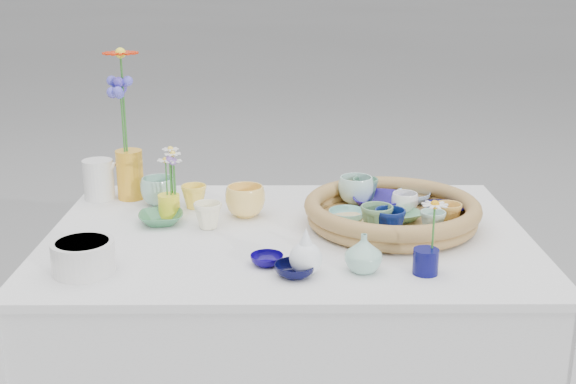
{
  "coord_description": "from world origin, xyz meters",
  "views": [
    {
      "loc": [
        -0.01,
        -1.79,
        1.43
      ],
      "look_at": [
        0.0,
        0.02,
        0.87
      ],
      "focal_mm": 45.0,
      "sensor_mm": 36.0,
      "label": 1
    }
  ],
  "objects": [
    {
      "name": "daisy_posy",
      "position": [
        -0.32,
        0.14,
        0.9
      ],
      "size": [
        0.08,
        0.08,
        0.14
      ],
      "primitive_type": null,
      "rotation": [
        0.0,
        0.0,
        -0.06
      ],
      "color": "white",
      "rests_on": "daisy_cup"
    },
    {
      "name": "tray_ceramic_6",
      "position": [
        0.2,
        0.19,
        0.82
      ],
      "size": [
        0.13,
        0.13,
        0.08
      ],
      "primitive_type": "imported",
      "rotation": [
        0.0,
        0.0,
        0.38
      ],
      "color": "silver",
      "rests_on": "wicker_tray"
    },
    {
      "name": "loose_ceramic_6",
      "position": [
        0.01,
        -0.28,
        0.78
      ],
      "size": [
        0.11,
        0.11,
        0.03
      ],
      "primitive_type": "imported",
      "rotation": [
        0.0,
        0.0,
        0.19
      ],
      "color": "black",
      "rests_on": "display_table"
    },
    {
      "name": "tray_ceramic_0",
      "position": [
        0.26,
        0.15,
        0.8
      ],
      "size": [
        0.17,
        0.17,
        0.04
      ],
      "primitive_type": "imported",
      "rotation": [
        0.0,
        0.0,
        -0.17
      ],
      "color": "#140969",
      "rests_on": "wicker_tray"
    },
    {
      "name": "tray_ceramic_12",
      "position": [
        0.22,
        0.21,
        0.82
      ],
      "size": [
        0.09,
        0.09,
        0.07
      ],
      "primitive_type": "imported",
      "rotation": [
        0.0,
        0.0,
        -0.17
      ],
      "color": "#508064",
      "rests_on": "wicker_tray"
    },
    {
      "name": "bud_vase_cobalt",
      "position": [
        0.31,
        -0.27,
        0.79
      ],
      "size": [
        0.07,
        0.07,
        0.06
      ],
      "primitive_type": "cylinder",
      "rotation": [
        0.0,
        0.0,
        0.28
      ],
      "color": "#080849",
      "rests_on": "display_table"
    },
    {
      "name": "bud_vase_paleblue",
      "position": [
        0.04,
        -0.27,
        0.82
      ],
      "size": [
        0.08,
        0.08,
        0.12
      ],
      "primitive_type": null,
      "rotation": [
        0.0,
        0.0,
        0.11
      ],
      "color": "white",
      "rests_on": "display_table"
    },
    {
      "name": "tall_vase_yellow",
      "position": [
        -0.47,
        0.3,
        0.84
      ],
      "size": [
        0.08,
        0.08,
        0.15
      ],
      "primitive_type": "cylinder",
      "rotation": [
        0.0,
        0.0,
        -0.0
      ],
      "color": "gold",
      "rests_on": "display_table"
    },
    {
      "name": "loose_ceramic_0",
      "position": [
        -0.27,
        0.21,
        0.8
      ],
      "size": [
        0.08,
        0.08,
        0.07
      ],
      "primitive_type": "imported",
      "rotation": [
        0.0,
        0.0,
        0.07
      ],
      "color": "#FFD848",
      "rests_on": "display_table"
    },
    {
      "name": "loose_ceramic_1",
      "position": [
        -0.12,
        0.13,
        0.81
      ],
      "size": [
        0.14,
        0.14,
        0.09
      ],
      "primitive_type": "imported",
      "rotation": [
        0.0,
        0.0,
        -0.37
      ],
      "color": "#FFD066",
      "rests_on": "display_table"
    },
    {
      "name": "loose_ceramic_5",
      "position": [
        -0.38,
        0.24,
        0.81
      ],
      "size": [
        0.12,
        0.12,
        0.08
      ],
      "primitive_type": "imported",
      "rotation": [
        0.0,
        0.0,
        0.14
      ],
      "color": "#94C6B4",
      "rests_on": "display_table"
    },
    {
      "name": "single_daisy",
      "position": [
        0.33,
        -0.26,
        0.88
      ],
      "size": [
        0.07,
        0.07,
        0.12
      ],
      "primitive_type": null,
      "rotation": [
        0.0,
        0.0,
        0.1
      ],
      "color": "white",
      "rests_on": "bud_vase_cobalt"
    },
    {
      "name": "tray_ceramic_2",
      "position": [
        0.42,
        -0.01,
        0.82
      ],
      "size": [
        0.08,
        0.08,
        0.06
      ],
      "primitive_type": "imported",
      "rotation": [
        0.0,
        0.0,
        -0.16
      ],
      "color": "gold",
      "rests_on": "wicker_tray"
    },
    {
      "name": "tray_ceramic_5",
      "position": [
        0.16,
        0.04,
        0.8
      ],
      "size": [
        0.1,
        0.1,
        0.03
      ],
      "primitive_type": "imported",
      "rotation": [
        0.0,
        0.0,
        0.08
      ],
      "color": "#90DCD5",
      "rests_on": "wicker_tray"
    },
    {
      "name": "gerbera",
      "position": [
        -0.48,
        0.29,
        1.06
      ],
      "size": [
        0.12,
        0.12,
        0.31
      ],
      "primitive_type": null,
      "rotation": [
        0.0,
        0.0,
        0.06
      ],
      "color": "red",
      "rests_on": "tall_vase_yellow"
    },
    {
      "name": "bud_vase_seafoam",
      "position": [
        0.17,
        -0.26,
        0.81
      ],
      "size": [
        0.11,
        0.11,
        0.09
      ],
      "primitive_type": "imported",
      "rotation": [
        0.0,
        0.0,
        0.35
      ],
      "color": "#90C2AF",
      "rests_on": "display_table"
    },
    {
      "name": "tray_ceramic_1",
      "position": [
        0.43,
        0.1,
        0.8
      ],
      "size": [
        0.11,
        0.11,
        0.03
      ],
      "primitive_type": "imported",
      "rotation": [
        0.0,
        0.0,
        0.0
      ],
      "color": "#01002F",
      "rests_on": "wicker_tray"
    },
    {
      "name": "tray_ceramic_10",
      "position": [
        0.16,
        0.0,
        0.79
      ],
      "size": [
        0.11,
        0.11,
        0.02
      ],
      "primitive_type": "imported",
      "rotation": [
        0.0,
        0.0,
        0.29
      ],
      "color": "#D7B57B",
      "rests_on": "wicker_tray"
    },
    {
      "name": "tray_ceramic_3",
      "position": [
        0.3,
        0.04,
        0.8
      ],
      "size": [
        0.14,
        0.14,
        0.03
      ],
      "primitive_type": "imported",
      "rotation": [
        0.0,
        0.0,
        0.38
      ],
      "color": "#64A076",
      "rests_on": "wicker_tray"
    },
    {
      "name": "daisy_cup",
      "position": [
        -0.33,
        0.13,
        0.8
      ],
      "size": [
        0.06,
        0.06,
        0.06
      ],
      "primitive_type": "cylinder",
      "rotation": [
        0.0,
        0.0,
        -0.04
      ],
      "color": "yellow",
      "rests_on": "display_table"
    },
    {
      "name": "tray_ceramic_11",
      "position": [
        0.37,
        -0.06,
        0.81
      ],
      "size": [
        0.08,
        0.08,
        0.06
      ],
      "primitive_type": "imported",
      "rotation": [
        0.0,
        0.0,
        0.19
      ],
      "color": "#9DC4B5",
      "rests_on": "wicker_tray"
    },
    {
      "name": "loose_ceramic_4",
      "position": [
        -0.05,
        -0.22,
        0.78
      ],
      "size": [
        0.09,
        0.09,
        0.02
      ],
      "primitive_type": "imported",
      "rotation": [
        0.0,
        0.0,
        0.24
      ],
      "color": "#0C005E",
      "rests_on": "display_table"
    },
    {
      "name": "white_pitcher",
      "position": [
        -0.57,
        0.29,
        0.83
      ],
      "size": [
        0.15,
        0.13,
        0.12
      ],
      "primitive_type": null,
      "rotation": [
        0.0,
        0.0,
        0.33
      ],
      "color": "silver",
      "rests_on": "display_table"
    },
    {
      "name": "tray_ceramic_9",
      "position": [
        0.26,
        -0.08,
        0.82
      ],
      "size": [
        0.1,
        0.1,
        0.07
      ],
      "primitive_type": "imported",
      "rotation": [
        0.0,
        0.0,
        -0.28
      ],
      "color": "#0A1957",
      "rests_on": "wicker_tray"
    },
    {
      "name": "tray_ceramic_8",
      "position": [
        0.36,
        0.2,
        0.8
      ],
      "size": [
        0.13,
        0.13,
        0.03
      ],
      "primitive_type": "imported",
      "rotation": [
        0.0,
        0.0,
        -0.31
      ],
      "color": "#97BBEB",
      "rests_on": "wicker_tray"
    },
    {
      "name": "fluted_bowl",
      "position": [
        -0.47,
        -0.26,
        0.8
      ],
      "size": [
        0.18,
        0.18,
        0.07
      ],
      "primitive_type": null,
      "rotation": [
        0.0,
        0.0,
        0.32
      ],
      "color": "silver",
      "rests_on": "display_table"
    },
    {
      "name": "hydrangea",
      "position": [
        -0.48,
        0.28,
        1.01
      ],
      "size": [
        0.08,
        0.08,
        0.26
      ],
      "primitive_type": null,
      "rotation": [
        0.0,
        0.0,
        0.16
      ],
      "color": "#4A3AB9",
      "rests_on": "tall_vase_yellow"
    },
    {
      "name": "tray_ceramic_7",
      "position": [
        0.32,
        0.1,
        0.81
      ],
      "size": [
        0.08,
        0.08,
        0.06
      ],
      "primitive_type": "imported",
      "rotation": [
        0.0,
        0.0,
        -0.16
      ],
      "color": "white",
      "rests_on": "wicker_tray"
    },
    {
      "name": "wicker_tray",
      "position": [
        0.28,
        0.05,
        0.8
      ],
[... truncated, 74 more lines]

